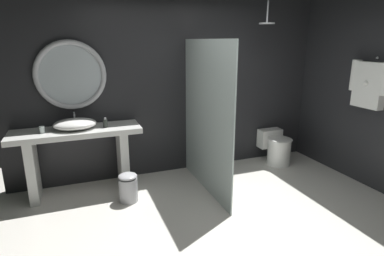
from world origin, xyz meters
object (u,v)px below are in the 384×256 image
Objects in this scene: rain_shower_head at (267,22)px; toilet at (276,147)px; tumbler_cup at (42,130)px; round_wall_mirror at (71,75)px; waste_bin at (128,187)px; hanging_bathrobe at (370,83)px; vessel_sink at (75,124)px; soap_dispenser at (105,123)px.

rain_shower_head is 2.00m from toilet.
round_wall_mirror is at bearing 35.42° from tumbler_cup.
tumbler_cup is 1.26m from waste_bin.
round_wall_mirror reaches higher than hanging_bathrobe.
toilet is at bearing 14.51° from rain_shower_head.
round_wall_mirror reaches higher than tumbler_cup.
tumbler_cup is at bearing 178.04° from rain_shower_head.
vessel_sink is at bearing 178.98° from toilet.
toilet is at bearing 119.26° from hanging_bathrobe.
soap_dispenser is at bearing 162.18° from hanging_bathrobe.
hanging_bathrobe is at bearing -17.00° from vessel_sink.
waste_bin is at bearing -170.91° from rain_shower_head.
tumbler_cup is 0.27× the size of rain_shower_head.
vessel_sink is 4.09× the size of soap_dispenser.
hanging_bathrobe is at bearing -20.21° from round_wall_mirror.
soap_dispenser is 0.15× the size of round_wall_mirror.
waste_bin is at bearing -67.29° from soap_dispenser.
rain_shower_head is at bearing -3.38° from vessel_sink.
rain_shower_head is at bearing 9.09° from waste_bin.
waste_bin is at bearing -170.04° from toilet.
rain_shower_head is at bearing -165.49° from toilet.
toilet is at bearing -1.02° from vessel_sink.
rain_shower_head reaches higher than toilet.
tumbler_cup is at bearing 165.23° from hanging_bathrobe.
tumbler_cup is 0.09× the size of round_wall_mirror.
vessel_sink is 0.59× the size of round_wall_mirror.
tumbler_cup is at bearing 179.39° from soap_dispenser.
round_wall_mirror is 1.62m from waste_bin.
soap_dispenser is at bearing 112.71° from waste_bin.
tumbler_cup reaches higher than toilet.
toilet is (3.45, -0.00, -0.65)m from tumbler_cup.
waste_bin is (-3.11, 0.62, -1.25)m from hanging_bathrobe.
tumbler_cup is at bearing -144.58° from round_wall_mirror.
rain_shower_head is at bearing 135.95° from hanging_bathrobe.
vessel_sink is at bearing 7.95° from tumbler_cup.
hanging_bathrobe reaches higher than soap_dispenser.
rain_shower_head reaches higher than round_wall_mirror.
soap_dispenser is 0.22× the size of toilet.
tumbler_cup is (-0.38, -0.05, -0.02)m from vessel_sink.
vessel_sink is 6.25× the size of tumbler_cup.
round_wall_mirror is 2.85× the size of rain_shower_head.
rain_shower_head is (2.67, -0.16, 1.28)m from vessel_sink.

